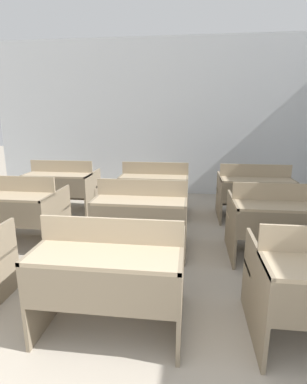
{
  "coord_description": "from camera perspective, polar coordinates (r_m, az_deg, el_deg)",
  "views": [
    {
      "loc": [
        0.52,
        -0.4,
        1.59
      ],
      "look_at": [
        0.11,
        2.91,
        0.74
      ],
      "focal_mm": 28.0,
      "sensor_mm": 36.0,
      "label": 1
    }
  ],
  "objects": [
    {
      "name": "bench_second_left",
      "position": [
        4.15,
        -24.71,
        -2.99
      ],
      "size": [
        1.06,
        0.81,
        0.88
      ],
      "color": "#7E6F58",
      "rests_on": "ground_plane"
    },
    {
      "name": "bench_third_left",
      "position": [
        5.27,
        -16.96,
        1.18
      ],
      "size": [
        1.06,
        0.81,
        0.88
      ],
      "color": "#80715A",
      "rests_on": "ground_plane"
    },
    {
      "name": "bench_third_center",
      "position": [
        4.85,
        0.27,
        0.72
      ],
      "size": [
        1.06,
        0.81,
        0.88
      ],
      "color": "#7B6C55",
      "rests_on": "ground_plane"
    },
    {
      "name": "bench_second_right",
      "position": [
        3.66,
        22.82,
        -4.99
      ],
      "size": [
        1.06,
        0.81,
        0.88
      ],
      "color": "#786952",
      "rests_on": "ground_plane"
    },
    {
      "name": "bench_second_center",
      "position": [
        3.57,
        -2.22,
        -4.32
      ],
      "size": [
        1.06,
        0.81,
        0.88
      ],
      "color": "#80715A",
      "rests_on": "ground_plane"
    },
    {
      "name": "wall_back",
      "position": [
        6.25,
        2.32,
        13.76
      ],
      "size": [
        7.18,
        0.06,
        3.07
      ],
      "color": "silver",
      "rests_on": "ground_plane"
    },
    {
      "name": "bench_third_right",
      "position": [
        4.9,
        18.55,
        0.11
      ],
      "size": [
        1.06,
        0.81,
        0.88
      ],
      "color": "#7A6B54",
      "rests_on": "ground_plane"
    },
    {
      "name": "bench_front_center",
      "position": [
        2.35,
        -7.9,
        -14.83
      ],
      "size": [
        1.06,
        0.81,
        0.88
      ],
      "color": "#80715A",
      "rests_on": "ground_plane"
    }
  ]
}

